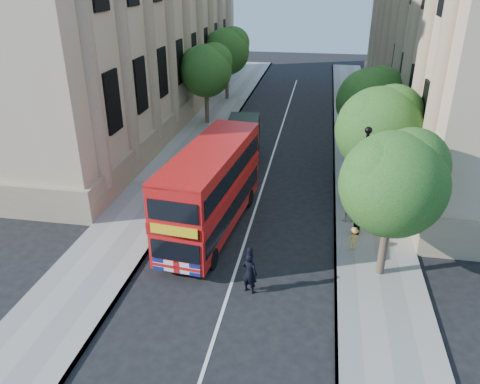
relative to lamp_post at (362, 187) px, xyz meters
The scene contains 16 objects.
ground 8.20m from the lamp_post, 129.81° to the right, with size 120.00×120.00×0.00m, color black.
pavement_right 4.75m from the lamp_post, 79.38° to the left, with size 3.50×80.00×0.12m, color gray.
pavement_left 11.73m from the lamp_post, 159.59° to the left, with size 3.50×80.00×0.12m, color gray.
building_left 26.82m from the lamp_post, 136.25° to the left, with size 12.00×38.00×18.00m, color tan.
tree_right_near 3.54m from the lamp_post, 74.15° to the right, with size 4.00×4.00×6.08m.
tree_right_mid 3.70m from the lamp_post, 74.48° to the left, with size 4.20×4.20×6.37m.
tree_right_far 9.25m from the lamp_post, 84.67° to the left, with size 4.00×4.00×6.15m.
tree_left_far 19.52m from the lamp_post, 124.35° to the left, with size 4.00×4.00×6.30m.
tree_left_back 26.51m from the lamp_post, 114.51° to the left, with size 4.20×4.20×6.65m.
lamp_post is the anchor object (origin of this frame).
double_decker_bus 6.74m from the lamp_post, behind, with size 3.14×8.86×4.01m.
box_van 10.73m from the lamp_post, 129.55° to the left, with size 2.25×4.83×2.69m.
police_constable 6.75m from the lamp_post, 130.21° to the right, with size 0.62×0.41×1.71m, color black.
woman_pedestrian 2.06m from the lamp_post, 108.39° to the left, with size 0.74×0.58×1.52m, color silver.
child_a 2.52m from the lamp_post, 37.00° to the left, with size 0.67×0.28×1.14m, color orange.
child_b 2.34m from the lamp_post, 99.17° to the right, with size 0.69×0.40×1.07m, color #EEBC51.
Camera 1 is at (2.98, -13.47, 11.16)m, focal length 35.00 mm.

